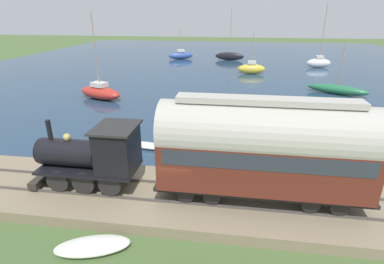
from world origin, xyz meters
The scene contains 16 objects.
ground_plane centered at (0.00, 0.00, 0.00)m, with size 200.00×200.00×0.00m, color #476033.
harbor_water centered at (42.88, 0.00, 0.00)m, with size 80.00×80.00×0.01m.
rail_embankment centered at (0.13, 0.00, 0.26)m, with size 4.90×56.00×0.63m.
steam_locomotive centered at (0.13, 3.38, 2.34)m, with size 2.15×5.14×3.22m.
passenger_coach centered at (0.13, -4.16, 3.15)m, with size 2.51×9.06×4.63m.
sailboat_yellow centered at (32.75, -5.11, 0.77)m, with size 1.59×3.95×5.74m.
sailboat_white centered at (39.69, -16.04, 0.83)m, with size 1.67×3.87×9.53m.
sailboat_black centered at (45.59, -1.61, 0.76)m, with size 1.85×5.43×8.92m.
sailboat_blue centered at (45.57, 7.59, 0.73)m, with size 3.14×4.86×5.56m.
sailboat_red centered at (16.81, 10.80, 0.73)m, with size 3.55×5.42×8.40m.
sailboat_green centered at (22.42, -13.95, 0.53)m, with size 3.89×6.17×5.25m.
rowboat_mid_harbor centered at (5.85, -3.10, 0.27)m, with size 1.76×2.72×0.53m.
rowboat_off_pier centered at (12.03, -0.30, 0.29)m, with size 1.79×2.10×0.56m.
rowboat_far_out centered at (7.87, -9.55, 0.19)m, with size 2.40×2.40×0.35m.
rowboat_near_shore centered at (5.87, 2.66, 0.17)m, with size 1.35×2.64×0.33m.
beached_dinghy centered at (-3.34, 2.12, 0.22)m, with size 1.88×3.00×0.44m.
Camera 1 is at (-11.52, -2.84, 8.39)m, focal length 28.00 mm.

